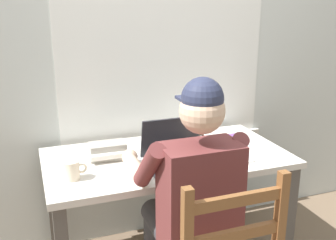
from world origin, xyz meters
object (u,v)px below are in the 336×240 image
book_stack_main (107,151)px  landscape_photo_print (230,136)px  coffee_mug_white (72,170)px  coffee_mug_dark (193,139)px  seated_person (190,193)px  desk (167,171)px  laptop (176,154)px  computer_mouse (224,158)px

book_stack_main → landscape_photo_print: (0.80, 0.09, -0.04)m
coffee_mug_white → landscape_photo_print: 1.06m
coffee_mug_dark → landscape_photo_print: coffee_mug_dark is taller
seated_person → book_stack_main: size_ratio=5.85×
seated_person → landscape_photo_print: size_ratio=9.59×
desk → book_stack_main: size_ratio=6.27×
seated_person → coffee_mug_dark: bearing=65.2°
seated_person → laptop: size_ratio=3.78×
coffee_mug_white → seated_person: bearing=-30.4°
computer_mouse → landscape_photo_print: (0.23, 0.35, -0.02)m
desk → coffee_mug_white: bearing=-165.6°
book_stack_main → seated_person: bearing=-60.7°
computer_mouse → coffee_mug_dark: coffee_mug_dark is taller
book_stack_main → desk: bearing=-12.5°
seated_person → computer_mouse: seated_person is taller
laptop → book_stack_main: size_ratio=1.55×
coffee_mug_white → coffee_mug_dark: (0.72, 0.21, -0.00)m
desk → coffee_mug_dark: 0.25m
desk → landscape_photo_print: landscape_photo_print is taller
computer_mouse → desk: bearing=143.3°
book_stack_main → coffee_mug_dark: bearing=0.1°
coffee_mug_dark → book_stack_main: coffee_mug_dark is taller
laptop → coffee_mug_dark: laptop is taller
desk → landscape_photo_print: bearing=18.2°
laptop → coffee_mug_dark: size_ratio=2.88×
seated_person → coffee_mug_white: 0.58m
seated_person → landscape_photo_print: bearing=48.3°
desk → laptop: bearing=-86.8°
coffee_mug_white → book_stack_main: 0.30m
desk → landscape_photo_print: 0.52m
seated_person → computer_mouse: (0.29, 0.24, 0.04)m
book_stack_main → landscape_photo_print: size_ratio=1.64×
seated_person → coffee_mug_dark: 0.55m
desk → seated_person: bearing=-95.4°
laptop → book_stack_main: (-0.33, 0.19, -0.01)m
desk → coffee_mug_dark: (0.19, 0.07, 0.14)m
laptop → seated_person: bearing=-98.9°
laptop → landscape_photo_print: laptop is taller
computer_mouse → coffee_mug_white: size_ratio=0.88×
seated_person → landscape_photo_print: seated_person is taller
desk → landscape_photo_print: size_ratio=10.29×
computer_mouse → coffee_mug_white: bearing=176.2°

